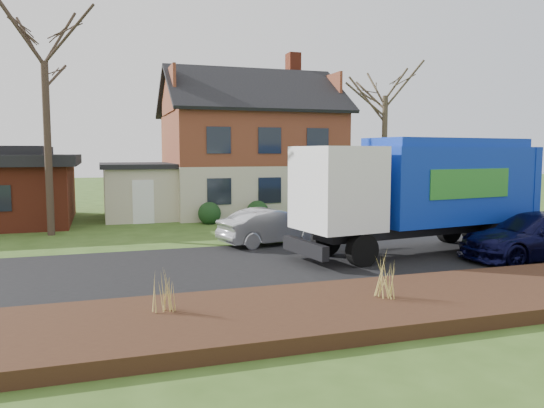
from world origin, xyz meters
name	(u,v)px	position (x,y,z in m)	size (l,w,h in m)	color
ground	(309,262)	(0.00, 0.00, 0.00)	(120.00, 120.00, 0.00)	#334F1A
road	(309,262)	(0.00, 0.00, 0.01)	(80.00, 7.00, 0.02)	black
mulch_verge	(400,303)	(0.00, -5.30, 0.15)	(80.00, 3.50, 0.30)	black
main_house	(241,141)	(1.49, 13.91, 4.03)	(12.95, 8.95, 9.26)	beige
garbage_truck	(425,187)	(4.38, 0.32, 2.24)	(9.33, 3.71, 3.89)	black
silver_sedan	(273,226)	(-0.07, 3.41, 0.67)	(1.42, 4.07, 1.34)	#A8AAB0
navy_wagon	(536,236)	(7.10, -1.82, 0.75)	(2.09, 5.14, 1.49)	black
tree_front_west	(43,35)	(-8.12, 8.26, 8.08)	(3.30, 3.30, 9.81)	#3B2D23
tree_front_east	(386,76)	(8.31, 9.91, 7.41)	(3.28, 3.28, 9.12)	#443929
tree_back	(268,76)	(5.95, 22.95, 9.04)	(3.43, 3.43, 10.85)	#453929
grass_clump_west	(163,290)	(-5.04, -4.82, 0.72)	(0.32, 0.26, 0.85)	tan
grass_clump_mid	(385,276)	(-0.40, -5.32, 0.77)	(0.34, 0.28, 0.95)	tan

